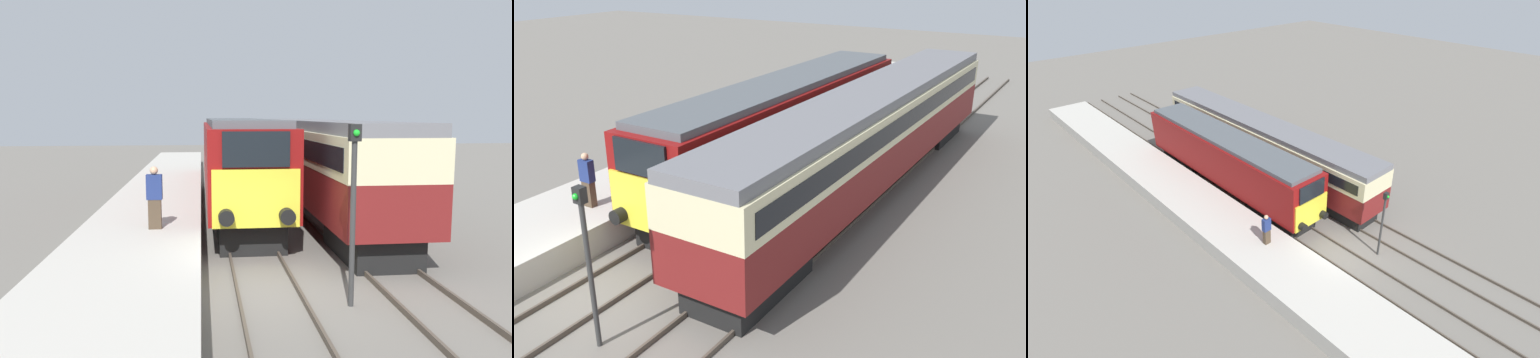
% 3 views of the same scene
% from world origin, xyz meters
% --- Properties ---
extents(ground_plane, '(120.00, 120.00, 0.00)m').
position_xyz_m(ground_plane, '(0.00, 0.00, 0.00)').
color(ground_plane, slate).
extents(platform_left, '(3.50, 50.00, 0.93)m').
position_xyz_m(platform_left, '(-3.30, 8.00, 0.47)').
color(platform_left, '#B7B2A8').
rests_on(platform_left, ground_plane).
extents(rails_near_track, '(1.51, 60.00, 0.14)m').
position_xyz_m(rails_near_track, '(0.00, 5.00, 0.07)').
color(rails_near_track, '#4C4238').
rests_on(rails_near_track, ground_plane).
extents(rails_far_track, '(1.50, 60.00, 0.14)m').
position_xyz_m(rails_far_track, '(3.40, 5.00, 0.07)').
color(rails_far_track, '#4C4238').
rests_on(rails_far_track, ground_plane).
extents(locomotive, '(2.70, 16.12, 4.00)m').
position_xyz_m(locomotive, '(0.00, 10.06, 2.25)').
color(locomotive, black).
rests_on(locomotive, ground_plane).
extents(passenger_carriage, '(2.75, 20.57, 3.95)m').
position_xyz_m(passenger_carriage, '(3.40, 10.54, 2.41)').
color(passenger_carriage, black).
rests_on(passenger_carriage, ground_plane).
extents(person_on_platform, '(0.44, 0.26, 1.78)m').
position_xyz_m(person_on_platform, '(-2.85, 2.72, 1.82)').
color(person_on_platform, '#473828').
rests_on(person_on_platform, platform_left).
extents(signal_post, '(0.24, 0.28, 3.96)m').
position_xyz_m(signal_post, '(1.70, -1.28, 2.35)').
color(signal_post, '#333333').
rests_on(signal_post, ground_plane).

